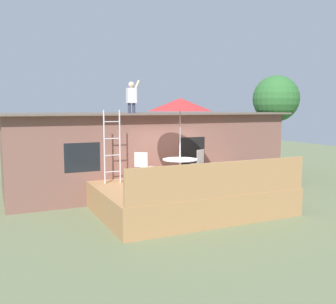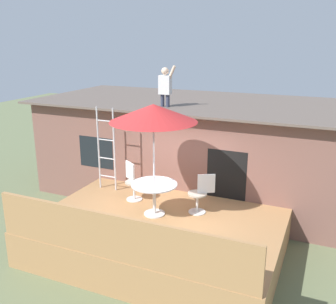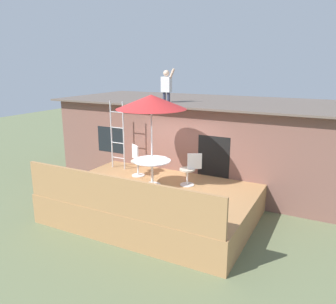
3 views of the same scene
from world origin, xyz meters
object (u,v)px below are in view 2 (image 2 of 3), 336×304
patio_table (154,190)px  patio_chair_left (133,181)px  person_figure (165,84)px  step_ladder (106,149)px  patio_umbrella (153,113)px  patio_chair_right (201,194)px

patio_table → patio_chair_left: size_ratio=1.13×
person_figure → patio_chair_left: 2.77m
patio_table → step_ladder: 2.09m
patio_umbrella → patio_chair_left: size_ratio=2.76×
patio_umbrella → patio_chair_right: size_ratio=2.76×
patio_chair_right → person_figure: bearing=-75.7°
patio_umbrella → step_ladder: (-1.81, 0.91, -1.25)m
patio_chair_left → person_figure: bearing=118.0°
step_ladder → patio_table: bearing=-26.7°
patio_table → step_ladder: step_ladder is taller
patio_umbrella → patio_chair_right: (0.92, 0.52, -1.89)m
patio_table → step_ladder: size_ratio=0.47×
patio_umbrella → person_figure: person_figure is taller
person_figure → patio_chair_right: (1.63, -1.70, -2.23)m
patio_table → patio_chair_left: 1.07m
patio_table → person_figure: size_ratio=0.94×
step_ladder → patio_umbrella: bearing=-26.7°
patio_chair_right → patio_chair_left: bearing=-31.8°
person_figure → patio_table: bearing=-72.3°
patio_table → patio_umbrella: patio_umbrella is taller
patio_table → person_figure: (-0.71, 2.23, 2.11)m
patio_table → patio_chair_left: patio_chair_left is taller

